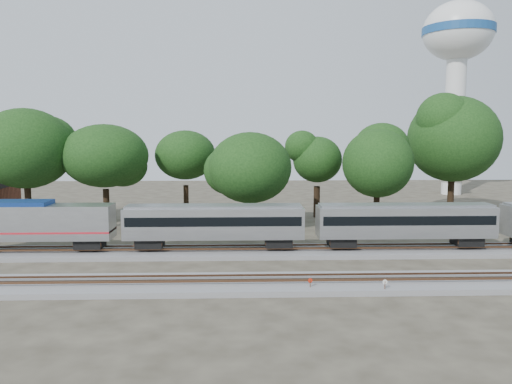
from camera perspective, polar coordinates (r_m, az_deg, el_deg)
ground at (r=40.57m, az=-0.59°, el=-9.09°), size 160.00×160.00×0.00m
track_far at (r=46.33m, az=-0.75°, el=-6.84°), size 160.00×5.00×0.73m
track_near at (r=36.67m, az=-0.45°, el=-10.47°), size 160.00×5.00×0.73m
train at (r=48.26m, az=16.82°, el=-3.14°), size 84.88×2.92×4.30m
switch_stand_red at (r=35.45m, az=6.22°, el=-10.36°), size 0.32×0.11×1.03m
switch_stand_white at (r=35.97m, az=14.52°, el=-10.25°), size 0.34×0.06×1.06m
switch_lever at (r=36.34m, az=12.66°, el=-10.89°), size 0.56×0.41×0.30m
water_tower at (r=99.50m, az=22.02°, el=14.59°), size 12.49×12.49×34.58m
tree_1 at (r=62.77m, az=-24.85°, el=4.52°), size 9.53×9.53×13.43m
tree_2 at (r=61.01m, az=-16.90°, el=3.96°), size 8.62×8.62×12.15m
tree_3 at (r=64.07m, az=-8.07°, el=4.18°), size 8.50×8.50×11.99m
tree_4 at (r=55.65m, az=-0.67°, el=2.77°), size 7.40×7.40×10.43m
tree_5 at (r=66.30m, az=7.02°, el=3.68°), size 7.81×7.81×11.01m
tree_6 at (r=59.77m, az=13.74°, el=3.19°), size 7.76×7.76×10.95m
tree_7 at (r=70.45m, az=21.61°, el=5.64°), size 10.54×10.54×14.86m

